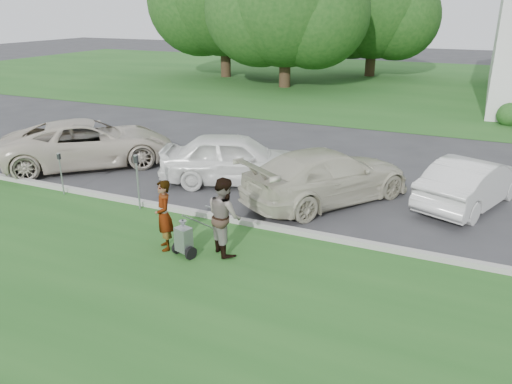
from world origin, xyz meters
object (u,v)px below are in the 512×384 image
Objects in this scene: tree_back at (374,12)px; car_a at (89,143)px; striping_cart at (184,240)px; car_d at (471,182)px; parking_meter_far at (61,169)px; person_right at (224,216)px; parking_meter_near at (137,175)px; person_left at (164,216)px; car_c at (328,176)px; tree_left at (286,6)px; car_b at (236,159)px.

tree_back reaches higher than car_a.
car_d reaches higher than striping_cart.
tree_back is at bearing -50.94° from car_d.
parking_meter_far is 11.46m from car_d.
striping_cart is 0.85× the size of parking_meter_far.
striping_cart is (2.79, -31.49, -4.33)m from tree_back.
parking_meter_near is at bearing 17.51° from person_right.
person_left is 8.31m from car_d.
car_c is at bearing -67.18° from person_right.
car_a is at bearing 27.61° from car_d.
striping_cart is at bearing -73.89° from tree_left.
person_right is 7.11m from car_d.
parking_meter_far is at bearing -179.82° from parking_meter_near.
tree_back is at bearing -51.12° from car_a.
parking_meter_far is at bearing 177.24° from striping_cart.
car_d is at bearing -55.21° from tree_left.
tree_back reaches higher than person_right.
striping_cart is 0.70× the size of parking_meter_near.
striping_cart is at bearing -19.09° from parking_meter_far.
parking_meter_far is at bearing 105.27° from car_b.
person_right is 4.13m from car_c.
tree_left is at bearing -32.95° from person_right.
person_right is 0.34× the size of car_c.
person_left is 0.32× the size of car_c.
car_b reaches higher than car_c.
striping_cart is at bearing -35.54° from parking_meter_near.
parking_meter_near is (4.24, -21.67, -4.15)m from tree_left.
tree_back is 5.53× the size of person_right.
person_left is (2.20, -31.36, -3.92)m from tree_back.
car_c is at bearing -65.52° from tree_left.
parking_meter_near is 0.30× the size of car_c.
parking_meter_far is (1.56, -21.68, -4.32)m from tree_left.
car_d is (12.04, 1.36, -0.11)m from car_a.
parking_meter_near is 0.37× the size of car_d.
tree_back is 1.72× the size of car_a.
car_b is (-0.55, 4.67, -0.03)m from person_left.
parking_meter_near is at bearing 133.83° from car_b.
striping_cart is 7.88m from car_a.
parking_meter_near reaches higher than striping_cart.
tree_left is 6.59× the size of person_left.
parking_meter_near is 5.16m from car_c.
striping_cart is 0.23× the size of car_b.
parking_meter_near is at bearing -166.45° from car_a.
striping_cart is 0.19× the size of car_a.
car_c is at bearing 107.26° from person_left.
tree_left is 1.90× the size of car_a.
tree_left reaches higher than parking_meter_near.
car_a reaches higher than striping_cart.
tree_back is 31.39m from person_right.
car_a reaches higher than parking_meter_far.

